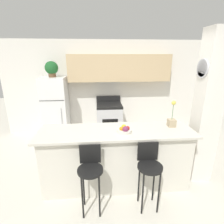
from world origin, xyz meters
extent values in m
plane|color=beige|center=(0.00, 0.00, 0.00)|extent=(14.00, 14.00, 0.00)
cube|color=white|center=(0.00, 2.33, 1.27)|extent=(5.60, 0.06, 2.55)
cube|color=tan|center=(0.31, 2.14, 1.84)|extent=(2.67, 0.32, 0.69)
cube|color=silver|center=(0.02, 2.16, 1.55)|extent=(0.69, 0.28, 0.12)
cube|color=white|center=(1.52, 0.08, 1.27)|extent=(0.36, 0.32, 2.55)
cylinder|color=silver|center=(1.33, 0.08, 1.96)|extent=(0.02, 0.29, 0.29)
cylinder|color=white|center=(1.32, 0.08, 1.96)|extent=(0.01, 0.25, 0.25)
cube|color=silver|center=(0.00, 0.00, 0.49)|extent=(2.35, 0.59, 0.97)
cube|color=beige|center=(0.00, 0.00, 0.99)|extent=(2.47, 0.71, 0.03)
cube|color=white|center=(-1.38, 1.96, 0.56)|extent=(0.62, 0.61, 1.11)
cube|color=white|center=(-1.38, 1.96, 1.38)|extent=(0.62, 0.61, 0.52)
cube|color=#333333|center=(-1.38, 1.65, 1.11)|extent=(0.59, 0.01, 0.01)
cylinder|color=#B2B2B7|center=(-1.18, 1.64, 0.61)|extent=(0.02, 0.02, 0.61)
cube|color=silver|center=(0.02, 1.95, 0.43)|extent=(0.67, 0.64, 0.85)
cube|color=black|center=(0.02, 1.95, 0.88)|extent=(0.67, 0.64, 0.06)
cube|color=black|center=(0.02, 2.26, 0.99)|extent=(0.67, 0.04, 0.16)
cube|color=black|center=(0.02, 1.63, 0.47)|extent=(0.40, 0.01, 0.27)
cylinder|color=black|center=(-0.41, -0.54, 0.69)|extent=(0.35, 0.35, 0.03)
cube|color=black|center=(-0.41, -0.39, 0.84)|extent=(0.30, 0.02, 0.28)
cylinder|color=black|center=(-0.52, -0.65, 0.33)|extent=(0.02, 0.02, 0.67)
cylinder|color=black|center=(-0.30, -0.65, 0.33)|extent=(0.02, 0.02, 0.67)
cylinder|color=black|center=(-0.52, -0.43, 0.33)|extent=(0.02, 0.02, 0.67)
cylinder|color=black|center=(-0.30, -0.43, 0.33)|extent=(0.02, 0.02, 0.67)
cylinder|color=black|center=(0.41, -0.54, 0.69)|extent=(0.35, 0.35, 0.03)
cube|color=black|center=(0.41, -0.39, 0.84)|extent=(0.30, 0.02, 0.28)
cylinder|color=black|center=(0.30, -0.65, 0.33)|extent=(0.02, 0.02, 0.67)
cylinder|color=black|center=(0.52, -0.65, 0.33)|extent=(0.02, 0.02, 0.67)
cylinder|color=black|center=(0.30, -0.43, 0.33)|extent=(0.02, 0.02, 0.67)
cylinder|color=black|center=(0.52, -0.43, 0.33)|extent=(0.02, 0.02, 0.67)
cylinder|color=brown|center=(-1.38, 1.96, 1.69)|extent=(0.18, 0.18, 0.11)
sphere|color=#1E5B28|center=(-1.38, 1.96, 1.86)|extent=(0.32, 0.32, 0.32)
cube|color=tan|center=(0.94, 0.09, 1.07)|extent=(0.12, 0.12, 0.12)
cylinder|color=#386633|center=(0.94, 0.09, 1.27)|extent=(0.01, 0.01, 0.27)
sphere|color=#DBCC4C|center=(0.94, 0.09, 1.42)|extent=(0.07, 0.07, 0.07)
cylinder|color=silver|center=(0.11, -0.09, 1.03)|extent=(0.22, 0.22, 0.05)
sphere|color=red|center=(0.16, -0.09, 1.08)|extent=(0.07, 0.07, 0.07)
sphere|color=gold|center=(0.11, -0.04, 1.08)|extent=(0.08, 0.08, 0.08)
sphere|color=orange|center=(0.06, -0.10, 1.08)|extent=(0.06, 0.06, 0.06)
sphere|color=#7A2D56|center=(0.12, -0.14, 1.09)|extent=(0.09, 0.09, 0.09)
camera|label=1|loc=(-0.29, -2.53, 2.14)|focal=28.00mm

